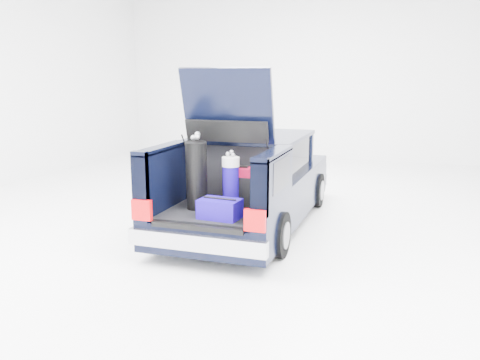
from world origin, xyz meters
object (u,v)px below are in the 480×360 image
(black_golf_bag, at_px, (197,175))
(red_suitcase, at_px, (240,187))
(blue_golf_bag, at_px, (231,182))
(car, at_px, (252,182))
(blue_duffel, at_px, (220,209))

(black_golf_bag, bearing_deg, red_suitcase, 16.26)
(red_suitcase, xyz_separation_m, blue_golf_bag, (-0.09, -0.12, 0.09))
(red_suitcase, bearing_deg, black_golf_bag, -144.56)
(car, height_order, blue_duffel, car)
(car, height_order, black_golf_bag, car)
(car, relative_size, blue_duffel, 8.69)
(black_golf_bag, height_order, blue_golf_bag, black_golf_bag)
(red_suitcase, distance_m, black_golf_bag, 0.63)
(car, height_order, red_suitcase, car)
(red_suitcase, height_order, blue_duffel, red_suitcase)
(car, bearing_deg, black_golf_bag, -100.00)
(black_golf_bag, bearing_deg, blue_duffel, -53.03)
(car, distance_m, black_golf_bag, 1.66)
(blue_golf_bag, distance_m, blue_duffel, 0.58)
(blue_duffel, bearing_deg, car, 99.59)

